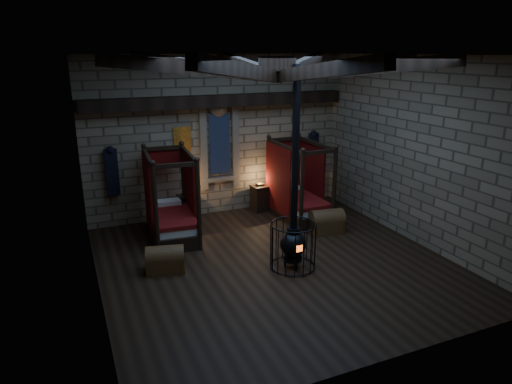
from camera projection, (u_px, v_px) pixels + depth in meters
name	position (u px, v px, depth m)	size (l,w,h in m)	color
room	(275.00, 80.00, 8.58)	(7.02, 7.02, 4.29)	black
bed_left	(172.00, 216.00, 10.85)	(1.17, 2.02, 2.03)	black
bed_right	(298.00, 199.00, 12.10)	(1.06, 1.95, 2.02)	black
trunk_left	(165.00, 260.00, 9.18)	(0.84, 0.64, 0.55)	#57371B
trunk_right	(326.00, 222.00, 11.16)	(0.87, 0.62, 0.59)	#57371B
nightstand_left	(188.00, 209.00, 11.75)	(0.47, 0.45, 0.90)	black
nightstand_right	(260.00, 198.00, 12.63)	(0.50, 0.49, 0.79)	black
stove	(293.00, 240.00, 9.23)	(0.94, 0.94, 4.05)	black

